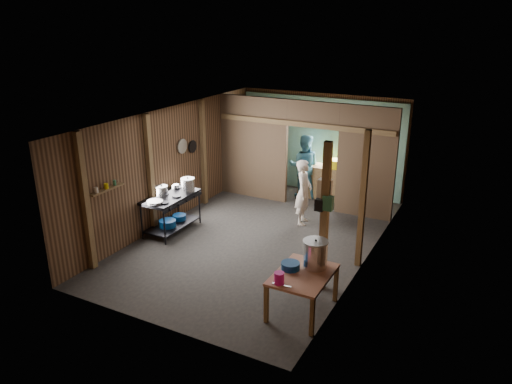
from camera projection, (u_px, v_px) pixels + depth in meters
The scene contains 42 objects.
floor at pixel (260, 238), 10.33m from camera, with size 4.50×7.00×0.00m, color #242323.
ceiling at pixel (261, 116), 9.45m from camera, with size 4.50×7.00×0.00m, color #464341.
wall_back at pixel (321, 143), 12.81m from camera, with size 4.50×0.00×2.60m, color brown.
wall_front at pixel (150, 248), 6.97m from camera, with size 4.50×0.00×2.60m, color brown.
wall_left at pixel (171, 165), 10.87m from camera, with size 0.00×7.00×2.60m, color brown.
wall_right at pixel (370, 198), 8.91m from camera, with size 0.00×7.00×2.60m, color brown.
partition_left at pixel (254, 148), 12.30m from camera, with size 1.85×0.10×2.60m, color brown.
partition_right at pixel (366, 163), 11.04m from camera, with size 1.35×0.10×2.60m, color brown.
partition_header at pixel (313, 114), 11.28m from camera, with size 1.30×0.10×0.60m, color brown.
turquoise_panel at pixel (320, 145), 12.78m from camera, with size 4.40×0.06×2.50m, color #76B6B1.
back_counter at pixel (323, 182), 12.52m from camera, with size 1.20×0.50×0.85m, color olive.
wall_clock at pixel (330, 122), 12.41m from camera, with size 0.20×0.20×0.03m, color silver.
post_left_a at pixel (86, 203), 8.68m from camera, with size 0.10×0.12×2.60m, color olive.
post_left_b at pixel (151, 175), 10.18m from camera, with size 0.10×0.12×2.60m, color olive.
post_left_c at pixel (203, 153), 11.84m from camera, with size 0.10×0.12×2.60m, color olive.
post_right at pixel (363, 201), 8.77m from camera, with size 0.10×0.12×2.60m, color olive.
post_free at pixel (324, 218), 8.00m from camera, with size 0.12×0.12×2.60m, color olive.
cross_beam at pixel (302, 124), 11.43m from camera, with size 4.40×0.12×0.12m, color olive.
pan_lid_big at pixel (182, 146), 11.07m from camera, with size 0.34×0.34×0.03m, color gray.
pan_lid_small at pixel (193, 147), 11.44m from camera, with size 0.30×0.30×0.03m, color black.
wall_shelf at pixel (107, 189), 9.05m from camera, with size 0.14×0.80×0.03m, color olive.
jar_white at pixel (96, 190), 8.81m from camera, with size 0.07×0.07×0.10m, color silver.
jar_yellow at pixel (106, 186), 9.02m from camera, with size 0.08×0.08×0.10m, color yellow.
jar_green at pixel (115, 183), 9.21m from camera, with size 0.06×0.06×0.10m, color #276343.
bag_white at pixel (325, 189), 7.93m from camera, with size 0.22×0.15×0.32m, color silver.
bag_green at pixel (328, 203), 7.82m from camera, with size 0.16×0.12×0.24m, color #276343.
bag_black at pixel (319, 205), 7.88m from camera, with size 0.14×0.10×0.20m, color black.
gas_range at pixel (172, 213), 10.54m from camera, with size 0.71×1.39×0.82m, color black, non-canonical shape.
prep_table at pixel (302, 292), 7.65m from camera, with size 0.83×1.14×0.67m, color #A46A50, non-canonical shape.
stove_pot_large at pixel (188, 185), 10.63m from camera, with size 0.31×0.31×0.31m, color silver, non-canonical shape.
stove_pot_med at pixel (162, 191), 10.39m from camera, with size 0.27×0.27×0.23m, color silver, non-canonical shape.
stove_saucepan at pixel (175, 187), 10.80m from camera, with size 0.16×0.16×0.10m, color silver.
frying_pan at pixel (155, 202), 9.96m from camera, with size 0.33×0.55×0.08m, color gray, non-canonical shape.
blue_tub_front at pixel (168, 223), 10.47m from camera, with size 0.36×0.36×0.15m, color navy.
blue_tub_back at pixel (179, 217), 10.83m from camera, with size 0.30×0.30×0.12m, color navy.
stock_pot at pixel (315, 255), 7.67m from camera, with size 0.41×0.41×0.48m, color silver, non-canonical shape.
wash_basin at pixel (290, 266), 7.66m from camera, with size 0.30×0.30×0.11m, color navy.
pink_bucket at pixel (279, 278), 7.22m from camera, with size 0.15×0.15×0.18m, color #D8138B.
knife at pixel (282, 285), 7.20m from camera, with size 0.30×0.04×0.01m, color silver.
yellow_tub at pixel (336, 164), 12.19m from camera, with size 0.38×0.38×0.21m, color yellow.
cook at pixel (304, 192), 10.83m from camera, with size 0.54×0.36×1.49m, color silver.
worker_back at pixel (304, 166), 12.46m from camera, with size 0.80×0.62×1.64m, color teal.
Camera 1 is at (4.27, -8.36, 4.42)m, focal length 34.11 mm.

